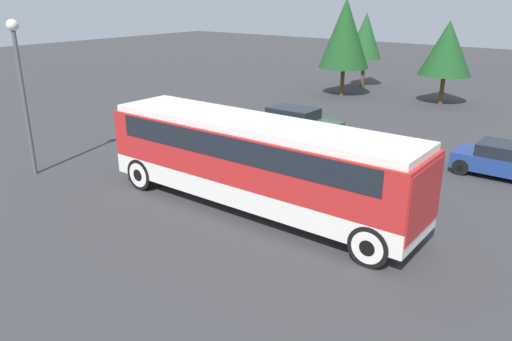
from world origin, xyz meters
name	(u,v)px	position (x,y,z in m)	size (l,w,h in m)	color
ground_plane	(256,209)	(0.00, 0.00, 0.00)	(120.00, 120.00, 0.00)	#38383A
tour_bus	(258,157)	(0.10, 0.00, 1.86)	(11.21, 2.62, 3.05)	silver
parked_car_near	(295,122)	(-3.96, 8.45, 0.72)	(4.61, 1.84, 1.45)	#2D5638
parked_car_mid	(511,162)	(6.11, 8.43, 0.68)	(4.27, 1.81, 1.35)	navy
lamp_post	(20,76)	(-9.20, -2.65, 3.91)	(0.44, 0.44, 6.00)	#515156
tree_left	(345,33)	(-7.21, 19.47, 4.27)	(3.47, 3.47, 6.61)	brown
tree_center	(366,36)	(-7.69, 23.72, 3.82)	(2.52, 2.52, 5.55)	brown
tree_right	(447,48)	(-0.64, 20.79, 3.59)	(3.31, 3.31, 5.30)	brown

